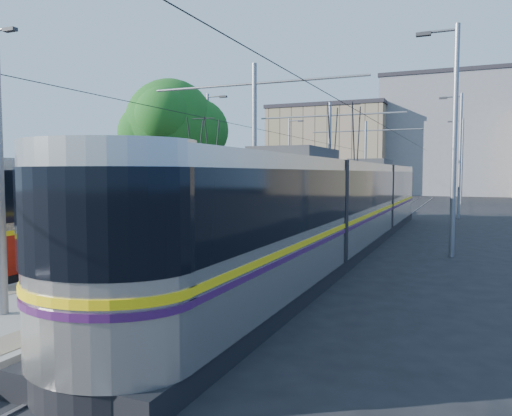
% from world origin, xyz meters
% --- Properties ---
extents(ground, '(160.00, 160.00, 0.00)m').
position_xyz_m(ground, '(0.00, 0.00, 0.00)').
color(ground, black).
rests_on(ground, ground).
extents(platform, '(4.00, 50.00, 0.30)m').
position_xyz_m(platform, '(0.00, 17.00, 0.15)').
color(platform, gray).
rests_on(platform, ground).
extents(tactile_strip_left, '(0.70, 50.00, 0.01)m').
position_xyz_m(tactile_strip_left, '(-1.45, 17.00, 0.30)').
color(tactile_strip_left, gray).
rests_on(tactile_strip_left, platform).
extents(tactile_strip_right, '(0.70, 50.00, 0.01)m').
position_xyz_m(tactile_strip_right, '(1.45, 17.00, 0.30)').
color(tactile_strip_right, gray).
rests_on(tactile_strip_right, platform).
extents(rails, '(8.71, 70.00, 0.03)m').
position_xyz_m(rails, '(0.00, 17.00, 0.02)').
color(rails, gray).
rests_on(rails, ground).
extents(tram_left, '(2.43, 28.27, 5.50)m').
position_xyz_m(tram_left, '(-3.60, 10.32, 1.71)').
color(tram_left, black).
rests_on(tram_left, ground).
extents(tram_right, '(2.43, 29.15, 5.50)m').
position_xyz_m(tram_right, '(3.60, 8.24, 1.86)').
color(tram_right, black).
rests_on(tram_right, ground).
extents(catenary, '(9.20, 70.00, 7.00)m').
position_xyz_m(catenary, '(0.00, 14.15, 4.52)').
color(catenary, gray).
rests_on(catenary, platform).
extents(street_lamps, '(15.18, 38.22, 8.00)m').
position_xyz_m(street_lamps, '(-0.00, 21.00, 4.18)').
color(street_lamps, gray).
rests_on(street_lamps, ground).
extents(shelter, '(1.07, 1.32, 2.52)m').
position_xyz_m(shelter, '(0.44, 16.30, 1.62)').
color(shelter, black).
rests_on(shelter, platform).
extents(tree, '(5.78, 5.34, 8.39)m').
position_xyz_m(tree, '(-7.79, 14.76, 5.67)').
color(tree, '#382314').
rests_on(tree, ground).
extents(building_left, '(16.32, 12.24, 12.35)m').
position_xyz_m(building_left, '(-10.00, 60.00, 6.18)').
color(building_left, gray).
rests_on(building_left, ground).
extents(building_centre, '(18.36, 14.28, 16.04)m').
position_xyz_m(building_centre, '(6.00, 64.00, 8.03)').
color(building_centre, gray).
rests_on(building_centre, ground).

